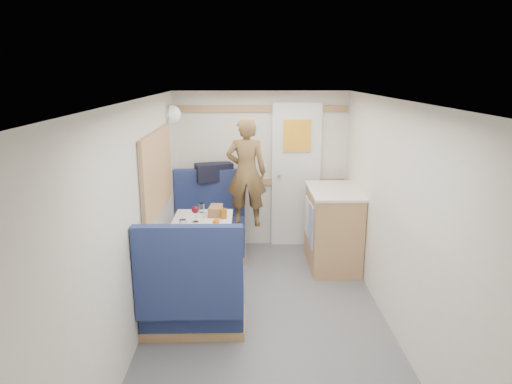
{
  "coord_description": "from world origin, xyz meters",
  "views": [
    {
      "loc": [
        -0.17,
        -3.48,
        2.21
      ],
      "look_at": [
        -0.09,
        0.9,
        1.07
      ],
      "focal_mm": 32.0,
      "sensor_mm": 36.0,
      "label": 1
    }
  ],
  "objects_px": {
    "beer_glass": "(224,214)",
    "tumbler_left": "(183,225)",
    "bench_near": "(193,299)",
    "galley_counter": "(332,227)",
    "tray": "(208,230)",
    "dome_light": "(172,114)",
    "wine_glass": "(195,210)",
    "person": "(246,172)",
    "salt_grinder": "(205,214)",
    "bread_loaf": "(216,210)",
    "duffel_bag": "(214,172)",
    "cheese_block": "(212,231)",
    "pepper_grinder": "(213,213)",
    "dinette_table": "(202,236)",
    "tumbler_mid": "(202,208)",
    "orange_fruit": "(216,222)",
    "bench_far": "(209,232)"
  },
  "relations": [
    {
      "from": "tumbler_left",
      "to": "tumbler_mid",
      "type": "bearing_deg",
      "value": 78.23
    },
    {
      "from": "beer_glass",
      "to": "pepper_grinder",
      "type": "relative_size",
      "value": 1.24
    },
    {
      "from": "bench_far",
      "to": "galley_counter",
      "type": "bearing_deg",
      "value": -12.1
    },
    {
      "from": "duffel_bag",
      "to": "bread_loaf",
      "type": "relative_size",
      "value": 1.91
    },
    {
      "from": "bench_far",
      "to": "dome_light",
      "type": "height_order",
      "value": "dome_light"
    },
    {
      "from": "bench_near",
      "to": "duffel_bag",
      "type": "relative_size",
      "value": 2.31
    },
    {
      "from": "duffel_bag",
      "to": "tray",
      "type": "xyz_separation_m",
      "value": [
        0.03,
        -1.39,
        -0.28
      ]
    },
    {
      "from": "cheese_block",
      "to": "person",
      "type": "bearing_deg",
      "value": 72.94
    },
    {
      "from": "tumbler_left",
      "to": "cheese_block",
      "type": "bearing_deg",
      "value": -20.02
    },
    {
      "from": "galley_counter",
      "to": "tray",
      "type": "height_order",
      "value": "galley_counter"
    },
    {
      "from": "duffel_bag",
      "to": "beer_glass",
      "type": "bearing_deg",
      "value": -98.86
    },
    {
      "from": "tumbler_left",
      "to": "duffel_bag",
      "type": "bearing_deg",
      "value": 81.28
    },
    {
      "from": "tumbler_left",
      "to": "dinette_table",
      "type": "bearing_deg",
      "value": 59.17
    },
    {
      "from": "bench_near",
      "to": "salt_grinder",
      "type": "xyz_separation_m",
      "value": [
        0.02,
        1.0,
        0.46
      ]
    },
    {
      "from": "orange_fruit",
      "to": "salt_grinder",
      "type": "relative_size",
      "value": 0.85
    },
    {
      "from": "salt_grinder",
      "to": "bread_loaf",
      "type": "relative_size",
      "value": 0.35
    },
    {
      "from": "duffel_bag",
      "to": "beer_glass",
      "type": "xyz_separation_m",
      "value": [
        0.17,
        -1.0,
        -0.24
      ]
    },
    {
      "from": "dome_light",
      "to": "wine_glass",
      "type": "bearing_deg",
      "value": -68.7
    },
    {
      "from": "dome_light",
      "to": "duffel_bag",
      "type": "relative_size",
      "value": 0.44
    },
    {
      "from": "pepper_grinder",
      "to": "salt_grinder",
      "type": "distance_m",
      "value": 0.1
    },
    {
      "from": "orange_fruit",
      "to": "bread_loaf",
      "type": "xyz_separation_m",
      "value": [
        -0.03,
        0.41,
        -0.0
      ]
    },
    {
      "from": "galley_counter",
      "to": "tray",
      "type": "xyz_separation_m",
      "value": [
        -1.38,
        -0.82,
        0.26
      ]
    },
    {
      "from": "orange_fruit",
      "to": "pepper_grinder",
      "type": "distance_m",
      "value": 0.35
    },
    {
      "from": "bench_near",
      "to": "cheese_block",
      "type": "bearing_deg",
      "value": 74.64
    },
    {
      "from": "tray",
      "to": "cheese_block",
      "type": "distance_m",
      "value": 0.11
    },
    {
      "from": "bench_far",
      "to": "tray",
      "type": "distance_m",
      "value": 1.22
    },
    {
      "from": "dome_light",
      "to": "person",
      "type": "xyz_separation_m",
      "value": [
        0.85,
        -0.15,
        -0.66
      ]
    },
    {
      "from": "dinette_table",
      "to": "tray",
      "type": "xyz_separation_m",
      "value": [
        0.09,
        -0.27,
        0.16
      ]
    },
    {
      "from": "bench_far",
      "to": "galley_counter",
      "type": "distance_m",
      "value": 1.51
    },
    {
      "from": "pepper_grinder",
      "to": "bread_loaf",
      "type": "relative_size",
      "value": 0.36
    },
    {
      "from": "galley_counter",
      "to": "pepper_grinder",
      "type": "height_order",
      "value": "galley_counter"
    },
    {
      "from": "beer_glass",
      "to": "bread_loaf",
      "type": "xyz_separation_m",
      "value": [
        -0.09,
        0.13,
        -0.0
      ]
    },
    {
      "from": "person",
      "to": "pepper_grinder",
      "type": "distance_m",
      "value": 0.71
    },
    {
      "from": "tumbler_left",
      "to": "bread_loaf",
      "type": "height_order",
      "value": "tumbler_left"
    },
    {
      "from": "tumbler_mid",
      "to": "beer_glass",
      "type": "distance_m",
      "value": 0.34
    },
    {
      "from": "tumbler_left",
      "to": "tumbler_mid",
      "type": "distance_m",
      "value": 0.61
    },
    {
      "from": "galley_counter",
      "to": "tumbler_left",
      "type": "relative_size",
      "value": 8.17
    },
    {
      "from": "bench_near",
      "to": "galley_counter",
      "type": "height_order",
      "value": "bench_near"
    },
    {
      "from": "dome_light",
      "to": "galley_counter",
      "type": "xyz_separation_m",
      "value": [
        1.86,
        -0.3,
        -1.28
      ]
    },
    {
      "from": "bench_far",
      "to": "person",
      "type": "height_order",
      "value": "person"
    },
    {
      "from": "bench_far",
      "to": "galley_counter",
      "type": "xyz_separation_m",
      "value": [
        1.47,
        -0.31,
        0.17
      ]
    },
    {
      "from": "dinette_table",
      "to": "tumbler_mid",
      "type": "height_order",
      "value": "tumbler_mid"
    },
    {
      "from": "salt_grinder",
      "to": "beer_glass",
      "type": "bearing_deg",
      "value": -6.62
    },
    {
      "from": "beer_glass",
      "to": "dome_light",
      "type": "bearing_deg",
      "value": 129.95
    },
    {
      "from": "beer_glass",
      "to": "tumbler_left",
      "type": "bearing_deg",
      "value": -135.4
    },
    {
      "from": "cheese_block",
      "to": "pepper_grinder",
      "type": "distance_m",
      "value": 0.54
    },
    {
      "from": "dome_light",
      "to": "beer_glass",
      "type": "bearing_deg",
      "value": -50.05
    },
    {
      "from": "beer_glass",
      "to": "cheese_block",
      "type": "bearing_deg",
      "value": -100.35
    },
    {
      "from": "wine_glass",
      "to": "salt_grinder",
      "type": "height_order",
      "value": "wine_glass"
    },
    {
      "from": "beer_glass",
      "to": "salt_grinder",
      "type": "height_order",
      "value": "beer_glass"
    }
  ]
}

